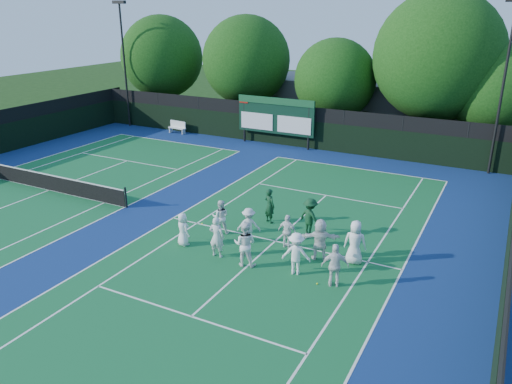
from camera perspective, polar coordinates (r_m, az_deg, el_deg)
The scene contains 33 objects.
ground at distance 21.08m, azimuth 1.03°, elevation -6.71°, with size 120.00×120.00×0.00m, color #15340E.
court_apron at distance 24.81m, azimuth -10.39°, elevation -2.74°, with size 34.00×32.00×0.01m, color navy.
near_court at distance 21.88m, azimuth 2.21°, elevation -5.63°, with size 11.05×23.85×0.01m.
left_court at distance 30.17m, azimuth -22.52°, elevation 0.21°, with size 11.05×23.85×0.01m.
back_fence at distance 36.75m, azimuth 3.94°, elevation 7.34°, with size 34.00×0.08×3.00m.
divider_fence_right at distance 19.61m, azimuth 26.89°, elevation -6.84°, with size 0.08×32.00×3.00m.
scoreboard at distance 36.62m, azimuth 2.24°, elevation 8.66°, with size 6.00×0.21×3.55m.
clubhouse at distance 42.78m, azimuth 13.39°, elevation 9.57°, with size 18.00×6.00×4.00m, color slate.
light_pole_left at distance 43.94m, azimuth -14.93°, elevation 15.39°, with size 1.20×0.30×10.12m.
light_pole_right at distance 32.67m, azimuth 26.66°, elevation 12.48°, with size 1.20×0.30×10.12m.
tennis_net at distance 30.02m, azimuth -22.64°, elevation 1.08°, with size 11.30×0.10×1.10m.
bench at distance 41.19m, azimuth -8.97°, elevation 7.39°, with size 1.62×0.58×1.00m.
tree_a at distance 46.28m, azimuth -10.48°, elevation 14.71°, with size 7.15×7.15×9.08m.
tree_b at distance 41.62m, azimuth -0.87°, elevation 14.57°, with size 7.09×7.09×9.15m.
tree_c at distance 38.73m, azimuth 9.25°, elevation 12.31°, with size 6.11×6.11×7.57m.
tree_d at distance 36.87m, azimuth 20.31°, elevation 13.97°, with size 8.64×8.64×10.82m.
tree_e at distance 36.76m, azimuth 25.93°, elevation 10.28°, with size 5.95×5.95×7.57m.
tennis_ball_0 at distance 22.06m, azimuth -8.37°, elevation -5.56°, with size 0.07×0.07×0.07m, color #CAEC1B.
tennis_ball_2 at distance 18.80m, azimuth 7.00°, elevation -10.37°, with size 0.07×0.07×0.07m, color #CAEC1B.
tennis_ball_3 at distance 23.65m, azimuth -6.18°, elevation -3.62°, with size 0.07×0.07×0.07m, color #CAEC1B.
tennis_ball_5 at distance 21.27m, azimuth 7.32°, elevation -6.53°, with size 0.07×0.07×0.07m, color #CAEC1B.
player_front_0 at distance 21.48m, azimuth -8.35°, elevation -4.25°, with size 0.71×0.46×1.45m, color white.
player_front_1 at distance 20.29m, azimuth -4.51°, elevation -5.15°, with size 0.64×0.42×1.75m, color silver.
player_front_2 at distance 19.55m, azimuth -1.27°, elevation -5.97°, with size 0.90×0.70×1.85m, color white.
player_front_3 at distance 19.04m, azimuth 4.61°, elevation -7.05°, with size 1.09×0.63×1.69m, color white.
player_front_4 at distance 18.41m, azimuth 9.03°, elevation -8.30°, with size 0.98×0.41×1.68m, color white.
player_back_0 at distance 22.40m, azimuth -4.06°, elevation -2.85°, with size 0.77×0.60×1.58m, color white.
player_back_1 at distance 21.50m, azimuth -0.84°, elevation -3.83°, with size 1.02×0.58×1.57m, color silver.
player_back_2 at distance 21.05m, azimuth 3.62°, elevation -4.53°, with size 0.87×0.36×1.49m, color white.
player_back_3 at distance 20.21m, azimuth 7.33°, elevation -5.40°, with size 1.61×0.51×1.74m, color silver.
player_back_4 at distance 20.10m, azimuth 11.25°, elevation -5.67°, with size 0.89×0.58×1.81m, color white.
coach_left at distance 23.42m, azimuth 1.56°, elevation -1.59°, with size 0.61×0.40×1.68m, color #0E361D.
coach_right at distance 22.20m, azimuth 6.20°, elevation -2.88°, with size 1.13×0.65×1.75m, color #103A1D.
Camera 1 is at (8.40, -16.80, 9.58)m, focal length 35.00 mm.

